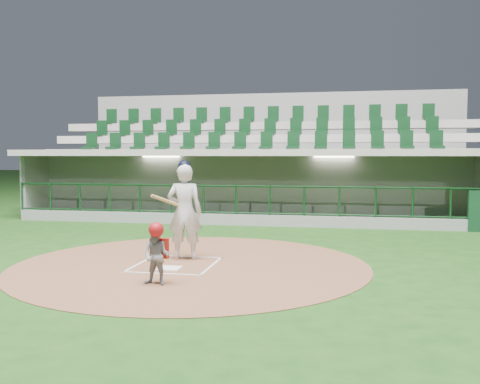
# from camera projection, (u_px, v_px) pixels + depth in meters

# --- Properties ---
(ground) EXTENTS (120.00, 120.00, 0.00)m
(ground) POSITION_uv_depth(u_px,v_px,m) (180.00, 262.00, 11.12)
(ground) COLOR #183F12
(ground) RESTS_ON ground
(dirt_circle) EXTENTS (7.20, 7.20, 0.01)m
(dirt_circle) POSITION_uv_depth(u_px,v_px,m) (191.00, 264.00, 10.86)
(dirt_circle) COLOR brown
(dirt_circle) RESTS_ON ground
(home_plate) EXTENTS (0.43, 0.43, 0.02)m
(home_plate) POSITION_uv_depth(u_px,v_px,m) (169.00, 268.00, 10.43)
(home_plate) COLOR white
(home_plate) RESTS_ON dirt_circle
(batter_box_chalk) EXTENTS (1.55, 1.80, 0.01)m
(batter_box_chalk) POSITION_uv_depth(u_px,v_px,m) (176.00, 264.00, 10.82)
(batter_box_chalk) COLOR white
(batter_box_chalk) RESTS_ON ground
(dugout_structure) EXTENTS (16.40, 3.70, 3.00)m
(dugout_structure) POSITION_uv_depth(u_px,v_px,m) (249.00, 191.00, 18.69)
(dugout_structure) COLOR slate
(dugout_structure) RESTS_ON ground
(seating_deck) EXTENTS (17.00, 6.72, 5.15)m
(seating_deck) POSITION_uv_depth(u_px,v_px,m) (260.00, 175.00, 21.70)
(seating_deck) COLOR gray
(seating_deck) RESTS_ON ground
(batter) EXTENTS (0.94, 0.93, 2.11)m
(batter) POSITION_uv_depth(u_px,v_px,m) (184.00, 210.00, 11.35)
(batter) COLOR silver
(batter) RESTS_ON dirt_circle
(catcher) EXTENTS (0.52, 0.43, 1.08)m
(catcher) POSITION_uv_depth(u_px,v_px,m) (157.00, 253.00, 9.12)
(catcher) COLOR gray
(catcher) RESTS_ON dirt_circle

